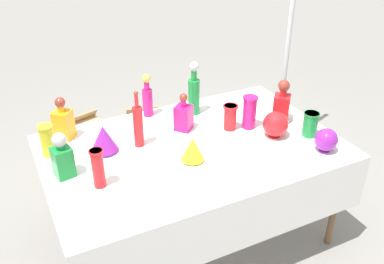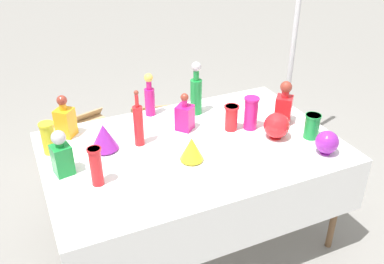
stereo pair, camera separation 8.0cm
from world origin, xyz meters
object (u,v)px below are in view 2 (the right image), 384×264
Objects in this scene: cardboard_box_behind_right at (88,140)px; square_decanter_1 at (284,105)px; slender_vase_2 at (231,117)px; canopy_pole at (293,48)px; square_decanter_3 at (61,155)px; slender_vase_3 at (312,125)px; round_bowl_1 at (277,126)px; slender_vase_0 at (48,137)px; tall_bottle_1 at (150,97)px; square_decanter_2 at (65,120)px; round_bowl_0 at (327,142)px; fluted_vase_1 at (104,137)px; tall_bottle_0 at (138,124)px; slender_vase_4 at (251,112)px; cardboard_box_behind_left at (155,136)px; fluted_vase_0 at (192,149)px; square_decanter_0 at (185,116)px; slender_vase_1 at (96,165)px; tall_bottle_2 at (196,91)px.

square_decanter_1 is at bearing -49.15° from cardboard_box_behind_right.
canopy_pole is at bearing 34.03° from slender_vase_2.
square_decanter_3 is 1.57m from slender_vase_3.
square_decanter_1 is 0.23m from round_bowl_1.
slender_vase_0 is at bearing 170.25° from square_decanter_1.
tall_bottle_1 reaches higher than square_decanter_2.
square_decanter_2 is 1.91× the size of round_bowl_0.
round_bowl_1 is (1.25, -0.60, -0.03)m from square_decanter_2.
fluted_vase_1 is 1.11m from round_bowl_1.
slender_vase_2 is at bearing -145.97° from canopy_pole.
square_decanter_2 is at bearing 77.83° from square_decanter_3.
canopy_pole reaches higher than cardboard_box_behind_right.
slender_vase_4 is at bearing -8.14° from tall_bottle_0.
slender_vase_0 is (-0.54, 0.13, -0.04)m from tall_bottle_0.
round_bowl_1 reaches higher than cardboard_box_behind_left.
square_decanter_3 reaches higher than slender_vase_0.
tall_bottle_1 reaches higher than round_bowl_1.
square_decanter_2 is 0.88m from fluted_vase_0.
square_decanter_0 reaches higher than slender_vase_3.
square_decanter_2 is 1.26m from cardboard_box_behind_left.
slender_vase_3 is (0.71, -0.44, -0.01)m from square_decanter_0.
round_bowl_0 is at bearing -26.08° from fluted_vase_1.
tall_bottle_1 is 0.13× the size of canopy_pole.
square_decanter_0 is at bearing 163.64° from square_decanter_1.
square_decanter_1 is 1.36m from slender_vase_1.
cardboard_box_behind_left is (0.93, 1.09, -0.69)m from square_decanter_3.
cardboard_box_behind_left is (0.20, 1.27, -0.64)m from fluted_vase_0.
cardboard_box_behind_right is (0.07, 1.17, -0.69)m from fluted_vase_1.
square_decanter_2 is (-0.40, 0.31, -0.03)m from tall_bottle_0.
tall_bottle_2 is 0.92m from square_decanter_2.
square_decanter_1 is at bearing -128.91° from canopy_pole.
tall_bottle_2 is 1.27× the size of square_decanter_1.
round_bowl_0 is at bearing -16.57° from square_decanter_3.
square_decanter_2 is at bearing 95.57° from slender_vase_1.
slender_vase_2 reaches higher than slender_vase_3.
square_decanter_1 is 1.11× the size of square_decanter_3.
square_decanter_2 is 0.22m from slender_vase_0.
slender_vase_4 reaches higher than cardboard_box_behind_left.
square_decanter_3 is 1.57× the size of fluted_vase_1.
tall_bottle_1 reaches higher than slender_vase_1.
square_decanter_1 is at bearing -17.21° from square_decanter_2.
slender_vase_2 is at bearing 144.12° from slender_vase_3.
slender_vase_3 is (0.85, -0.74, -0.05)m from tall_bottle_1.
slender_vase_2 is at bearing -6.46° from tall_bottle_0.
tall_bottle_1 is at bearing -171.71° from canopy_pole.
slender_vase_2 is at bearing 2.79° from square_decanter_3.
square_decanter_1 is 0.12× the size of canopy_pole.
tall_bottle_1 is 1.03× the size of square_decanter_1.
slender_vase_1 is at bearing -138.04° from tall_bottle_0.
round_bowl_1 is at bearing -16.72° from fluted_vase_1.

